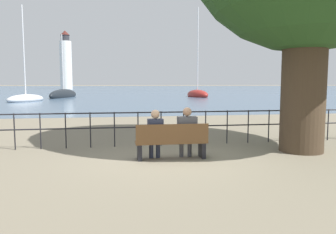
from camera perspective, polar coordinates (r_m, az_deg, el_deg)
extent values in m
plane|color=#7A705B|center=(8.33, 0.56, -7.24)|extent=(1000.00, 1000.00, 0.00)
cube|color=#47607A|center=(168.79, -8.89, 5.09)|extent=(600.00, 300.00, 0.01)
cylinder|color=#423323|center=(9.75, 22.52, 5.41)|extent=(1.18, 1.18, 3.78)
cube|color=brown|center=(8.25, 0.57, -4.36)|extent=(1.80, 0.45, 0.05)
cube|color=brown|center=(8.01, 0.82, -2.86)|extent=(1.80, 0.04, 0.45)
cube|color=black|center=(8.19, -4.99, -6.06)|extent=(0.10, 0.41, 0.40)
cube|color=black|center=(8.46, 5.94, -5.68)|extent=(0.10, 0.41, 0.40)
cylinder|color=#2D3347|center=(8.37, -2.94, -5.62)|extent=(0.11, 0.11, 0.45)
cylinder|color=#2D3347|center=(8.39, -1.76, -5.58)|extent=(0.11, 0.11, 0.45)
cube|color=#2D3347|center=(8.24, -2.28, -3.84)|extent=(0.33, 0.26, 0.14)
cube|color=#2D3347|center=(8.12, -2.21, -2.33)|extent=(0.38, 0.24, 0.57)
sphere|color=tan|center=(8.07, -2.22, 0.50)|extent=(0.22, 0.22, 0.22)
cylinder|color=#4C4C51|center=(8.49, 2.35, -5.45)|extent=(0.11, 0.11, 0.45)
cylinder|color=#4C4C51|center=(8.53, 3.78, -5.40)|extent=(0.11, 0.11, 0.45)
cube|color=#4C4C51|center=(8.38, 3.21, -3.69)|extent=(0.41, 0.26, 0.14)
cube|color=#4C4C51|center=(8.25, 3.35, -2.04)|extent=(0.48, 0.24, 0.61)
sphere|color=#A87A5B|center=(8.21, 3.37, 0.91)|extent=(0.22, 0.22, 0.22)
cylinder|color=black|center=(10.29, -25.17, -2.32)|extent=(0.04, 0.04, 1.05)
cylinder|color=black|center=(10.12, -21.34, -2.30)|extent=(0.04, 0.04, 1.05)
cylinder|color=black|center=(10.00, -17.39, -2.26)|extent=(0.04, 0.04, 1.05)
cylinder|color=black|center=(9.92, -13.37, -2.21)|extent=(0.04, 0.04, 1.05)
cylinder|color=black|center=(9.90, -9.30, -2.15)|extent=(0.04, 0.04, 1.05)
cylinder|color=black|center=(9.92, -5.24, -2.08)|extent=(0.04, 0.04, 1.05)
cylinder|color=black|center=(9.99, -1.22, -1.99)|extent=(0.04, 0.04, 1.05)
cylinder|color=black|center=(10.12, 2.73, -1.91)|extent=(0.04, 0.04, 1.05)
cylinder|color=black|center=(10.28, 6.56, -1.81)|extent=(0.04, 0.04, 1.05)
cylinder|color=black|center=(10.50, 10.26, -1.71)|extent=(0.04, 0.04, 1.05)
cylinder|color=black|center=(10.75, 13.79, -1.61)|extent=(0.04, 0.04, 1.05)
cylinder|color=black|center=(11.05, 17.14, -1.51)|extent=(0.04, 0.04, 1.05)
cylinder|color=black|center=(11.38, 20.31, -1.40)|extent=(0.04, 0.04, 1.05)
cylinder|color=black|center=(11.74, 23.30, -1.31)|extent=(0.04, 0.04, 1.05)
cylinder|color=black|center=(12.13, 26.10, -1.21)|extent=(0.04, 0.04, 1.05)
cylinder|color=black|center=(9.94, -1.22, 0.83)|extent=(15.46, 0.04, 0.04)
cylinder|color=black|center=(9.99, -1.22, -1.70)|extent=(15.46, 0.04, 0.04)
ellipsoid|color=maroon|center=(47.12, 5.15, 3.85)|extent=(3.08, 5.51, 1.51)
cylinder|color=silver|center=(47.34, 5.22, 11.57)|extent=(0.14, 0.14, 11.81)
ellipsoid|color=silver|center=(38.70, -23.52, 2.85)|extent=(4.17, 5.82, 1.09)
cylinder|color=silver|center=(38.82, -23.83, 10.47)|extent=(0.14, 0.14, 9.65)
ellipsoid|color=black|center=(47.65, -17.73, 3.66)|extent=(3.61, 8.82, 1.66)
cylinder|color=silver|center=(47.71, -17.89, 8.93)|extent=(0.14, 0.14, 7.78)
cylinder|color=white|center=(126.18, -17.35, 8.60)|extent=(4.24, 4.24, 17.27)
cylinder|color=#2D2D33|center=(127.06, -17.49, 12.96)|extent=(2.97, 2.97, 2.11)
cone|color=#4C1E19|center=(127.32, -17.51, 13.81)|extent=(3.39, 3.39, 1.68)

